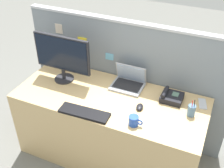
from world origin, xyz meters
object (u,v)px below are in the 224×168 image
at_px(laptop, 129,81).
at_px(desk_phone, 171,97).
at_px(keyboard_main, 84,113).
at_px(cell_phone_silver_slab, 203,104).
at_px(computer_mouse_right_hand, 140,107).
at_px(coffee_mug, 134,121).
at_px(desktop_monitor, 62,56).
at_px(pen_cup, 191,110).

xyz_separation_m(laptop, desk_phone, (0.44, -0.06, -0.02)).
height_order(keyboard_main, cell_phone_silver_slab, keyboard_main).
height_order(computer_mouse_right_hand, coffee_mug, coffee_mug).
bearing_deg(computer_mouse_right_hand, laptop, 118.47).
xyz_separation_m(laptop, computer_mouse_right_hand, (0.22, -0.29, -0.03)).
bearing_deg(keyboard_main, desktop_monitor, 135.16).
bearing_deg(computer_mouse_right_hand, pen_cup, 3.86).
relative_size(desk_phone, pen_cup, 1.16).
xyz_separation_m(desktop_monitor, cell_phone_silver_slab, (1.37, 0.15, -0.27)).
distance_m(laptop, keyboard_main, 0.59).
bearing_deg(computer_mouse_right_hand, coffee_mug, -91.92).
distance_m(computer_mouse_right_hand, cell_phone_silver_slab, 0.58).
bearing_deg(desk_phone, keyboard_main, -142.05).
distance_m(desk_phone, coffee_mug, 0.50).
relative_size(desk_phone, keyboard_main, 0.43).
height_order(laptop, cell_phone_silver_slab, laptop).
bearing_deg(coffee_mug, cell_phone_silver_slab, 46.68).
bearing_deg(pen_cup, cell_phone_silver_slab, 70.37).
distance_m(desktop_monitor, pen_cup, 1.32).
height_order(pen_cup, coffee_mug, pen_cup).
distance_m(laptop, desk_phone, 0.45).
height_order(desktop_monitor, computer_mouse_right_hand, desktop_monitor).
bearing_deg(keyboard_main, coffee_mug, 2.92).
distance_m(desk_phone, computer_mouse_right_hand, 0.33).
relative_size(cell_phone_silver_slab, coffee_mug, 1.26).
bearing_deg(cell_phone_silver_slab, computer_mouse_right_hand, -164.63).
xyz_separation_m(desk_phone, pen_cup, (0.21, -0.14, 0.02)).
bearing_deg(computer_mouse_right_hand, keyboard_main, -156.22).
bearing_deg(cell_phone_silver_slab, keyboard_main, -163.62).
distance_m(laptop, cell_phone_silver_slab, 0.73).
height_order(desk_phone, coffee_mug, desk_phone).
bearing_deg(pen_cup, desktop_monitor, 178.15).
bearing_deg(cell_phone_silver_slab, coffee_mug, -147.93).
relative_size(desktop_monitor, cell_phone_silver_slab, 3.88).
bearing_deg(computer_mouse_right_hand, desk_phone, 38.29).
distance_m(pen_cup, coffee_mug, 0.51).
bearing_deg(laptop, desktop_monitor, -166.12).
relative_size(desktop_monitor, coffee_mug, 4.89).
bearing_deg(desktop_monitor, computer_mouse_right_hand, -8.95).
relative_size(computer_mouse_right_hand, coffee_mug, 0.82).
xyz_separation_m(keyboard_main, pen_cup, (0.85, 0.36, 0.04)).
bearing_deg(laptop, pen_cup, -17.03).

